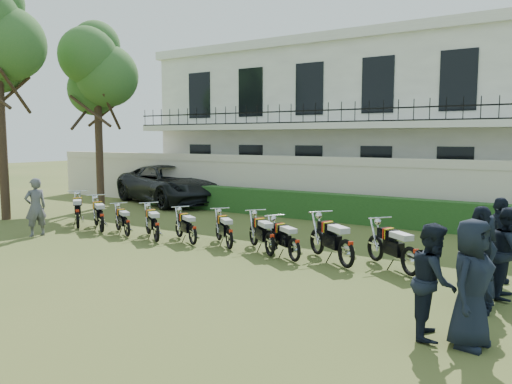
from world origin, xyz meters
TOP-DOWN VIEW (x-y plane):
  - ground at (0.00, 0.00)m, footprint 100.00×100.00m
  - perimeter_wall at (0.00, 8.00)m, footprint 30.00×0.35m
  - hedge at (1.00, 7.20)m, footprint 18.00×0.60m
  - building at (0.00, 13.96)m, footprint 20.40×9.60m
  - tree_west_near at (-8.96, 5.00)m, footprint 3.40×3.20m
  - motorcycle_0 at (-5.57, 1.13)m, footprint 1.70×1.38m
  - motorcycle_1 at (-4.29, 1.05)m, footprint 1.74×1.17m
  - motorcycle_2 at (-3.12, 1.02)m, footprint 1.53×0.91m
  - motorcycle_3 at (-1.82, 0.92)m, footprint 1.59×1.16m
  - motorcycle_4 at (-0.68, 1.19)m, footprint 1.57×0.98m
  - motorcycle_5 at (0.50, 1.29)m, footprint 1.44×1.23m
  - motorcycle_6 at (1.83, 1.20)m, footprint 1.54×1.27m
  - motorcycle_7 at (2.62, 1.03)m, footprint 1.56×1.10m
  - motorcycle_8 at (3.92, 1.14)m, footprint 1.75×1.35m
  - motorcycle_9 at (5.34, 1.26)m, footprint 1.65×1.35m
  - suv at (-7.49, 7.79)m, footprint 6.99×4.90m
  - inspector at (-5.68, -0.31)m, footprint 0.57×0.74m
  - officer_0 at (7.07, -1.93)m, footprint 0.78×1.02m
  - officer_1 at (6.53, -1.85)m, footprint 0.84×0.98m
  - officer_2 at (6.93, -0.30)m, footprint 0.46×1.09m
  - officer_3 at (6.89, 0.30)m, footprint 0.75×0.92m
  - officer_4 at (7.29, 0.83)m, footprint 0.67×0.85m
  - officer_5 at (6.98, 1.90)m, footprint 0.75×1.13m

SIDE VIEW (x-z plane):
  - ground at x=0.00m, z-range 0.00..0.00m
  - motorcycle_2 at x=-3.12m, z-range -0.04..0.89m
  - motorcycle_4 at x=-0.68m, z-range -0.04..0.93m
  - motorcycle_5 at x=0.50m, z-range -0.04..0.95m
  - motorcycle_7 at x=2.62m, z-range -0.04..0.96m
  - motorcycle_3 at x=-1.82m, z-range -0.04..0.99m
  - motorcycle_6 at x=1.83m, z-range -0.04..1.00m
  - hedge at x=1.00m, z-range 0.00..1.00m
  - motorcycle_1 at x=-4.29m, z-range -0.04..1.05m
  - motorcycle_9 at x=5.34m, z-range -0.04..1.07m
  - motorcycle_0 at x=-5.57m, z-range -0.04..1.09m
  - motorcycle_8 at x=3.92m, z-range -0.04..1.11m
  - officer_3 at x=6.89m, z-range 0.00..1.64m
  - officer_4 at x=7.29m, z-range 0.00..1.74m
  - officer_1 at x=6.53m, z-range 0.00..1.75m
  - suv at x=-7.49m, z-range 0.00..1.77m
  - officer_5 at x=6.98m, z-range 0.00..1.79m
  - inspector at x=-5.68m, z-range 0.00..1.80m
  - officer_2 at x=6.93m, z-range 0.00..1.86m
  - officer_0 at x=7.07m, z-range 0.00..1.87m
  - perimeter_wall at x=0.00m, z-range 0.02..2.32m
  - building at x=0.00m, z-range 0.01..7.41m
  - tree_west_near at x=-8.96m, z-range 1.94..9.84m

